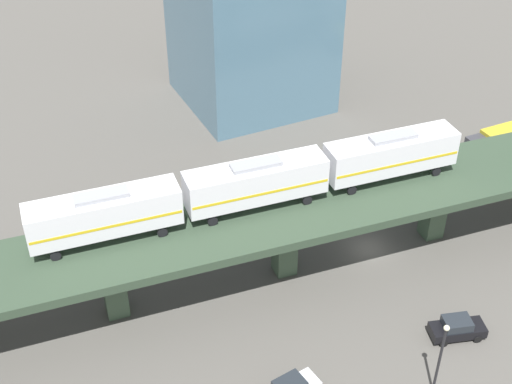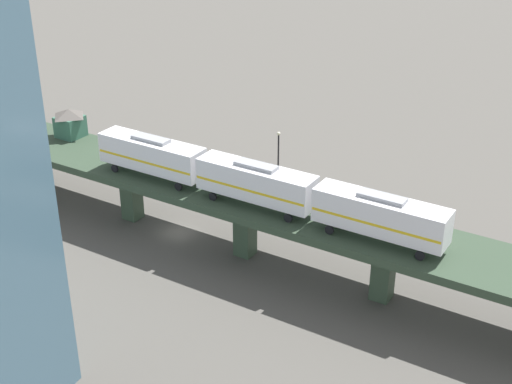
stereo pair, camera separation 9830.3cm
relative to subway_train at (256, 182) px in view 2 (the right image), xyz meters
The scene contains 8 objects.
ground_plane 14.22m from the subway_train, 76.88° to the left, with size 400.00×400.00×0.00m, color #4C4944.
elevated_viaduct 11.16m from the subway_train, 76.77° to the left, with size 17.41×92.38×6.76m.
subway_train is the anchor object (origin of this frame).
signal_hut 28.35m from the subway_train, 76.65° to the left, with size 3.52×3.52×3.40m.
street_car_silver 16.98m from the subway_train, 15.78° to the right, with size 2.40×4.60×1.89m.
street_car_blue 34.76m from the subway_train, 64.68° to the left, with size 2.03×4.44×1.89m.
street_car_black 20.02m from the subway_train, 36.67° to the left, with size 2.98×4.73×1.89m.
street_lamp 19.84m from the subway_train, 17.82° to the left, with size 0.44×0.44×6.94m.
Camera 2 is at (-57.01, -37.08, 38.26)m, focal length 50.00 mm.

